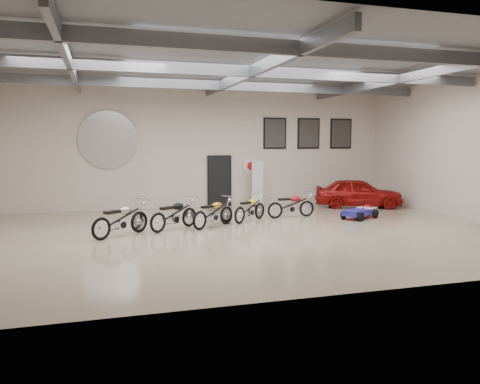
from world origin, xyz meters
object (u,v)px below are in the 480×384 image
object	(u,v)px
motorcycle_black	(174,214)
vintage_car	(358,193)
motorcycle_yellow	(250,208)
motorcycle_silver	(121,219)
banner_stand	(258,184)
motorcycle_gold	(213,212)
motorcycle_red	(291,205)
go_kart	(362,210)

from	to	relation	value
motorcycle_black	vintage_car	xyz separation A→B (m)	(8.17, 2.92, 0.11)
motorcycle_yellow	motorcycle_silver	bearing A→B (deg)	158.71
motorcycle_silver	motorcycle_yellow	distance (m)	4.58
banner_stand	vintage_car	size ratio (longest dim) A/B	0.53
motorcycle_gold	motorcycle_red	world-z (taller)	motorcycle_gold
motorcycle_black	motorcycle_red	bearing A→B (deg)	-20.64
banner_stand	motorcycle_gold	world-z (taller)	banner_stand
motorcycle_gold	go_kart	bearing A→B (deg)	-33.54
motorcycle_black	go_kart	bearing A→B (deg)	-32.97
go_kart	motorcycle_gold	bearing A→B (deg)	154.22
motorcycle_silver	vintage_car	xyz separation A→B (m)	(9.79, 3.52, 0.09)
vintage_car	motorcycle_silver	bearing A→B (deg)	131.99
motorcycle_yellow	vintage_car	size ratio (longest dim) A/B	0.50
motorcycle_black	vintage_car	bearing A→B (deg)	-15.77
motorcycle_gold	motorcycle_silver	bearing A→B (deg)	157.37
motorcycle_black	motorcycle_yellow	size ratio (longest dim) A/B	1.07
motorcycle_black	motorcycle_gold	distance (m)	1.27
go_kart	motorcycle_black	bearing A→B (deg)	154.43
motorcycle_red	vintage_car	world-z (taller)	vintage_car
motorcycle_black	motorcycle_silver	bearing A→B (deg)	164.92
motorcycle_silver	motorcycle_black	world-z (taller)	motorcycle_silver
motorcycle_silver	vintage_car	distance (m)	10.41
motorcycle_red	go_kart	world-z (taller)	motorcycle_red
motorcycle_silver	vintage_car	bearing A→B (deg)	-18.53
banner_stand	motorcycle_silver	bearing A→B (deg)	-143.55
motorcycle_silver	motorcycle_red	xyz separation A→B (m)	(6.03, 1.77, -0.05)
motorcycle_silver	go_kart	distance (m)	8.44
banner_stand	motorcycle_gold	xyz separation A→B (m)	(-2.95, -4.34, -0.47)
motorcycle_black	motorcycle_yellow	world-z (taller)	motorcycle_black
motorcycle_black	motorcycle_red	xyz separation A→B (m)	(4.40, 1.16, -0.03)
vintage_car	motorcycle_gold	bearing A→B (deg)	134.62
motorcycle_red	go_kart	bearing A→B (deg)	-23.99
motorcycle_black	motorcycle_gold	world-z (taller)	motorcycle_black
banner_stand	motorcycle_gold	distance (m)	5.27
motorcycle_black	motorcycle_gold	size ratio (longest dim) A/B	1.03
motorcycle_silver	motorcycle_red	distance (m)	6.28
go_kart	vintage_car	distance (m)	2.99
motorcycle_silver	motorcycle_gold	bearing A→B (deg)	-25.14
banner_stand	motorcycle_gold	size ratio (longest dim) A/B	1.02
motorcycle_black	go_kart	world-z (taller)	motorcycle_black
banner_stand	go_kart	bearing A→B (deg)	-62.54
motorcycle_red	motorcycle_black	bearing A→B (deg)	-168.96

